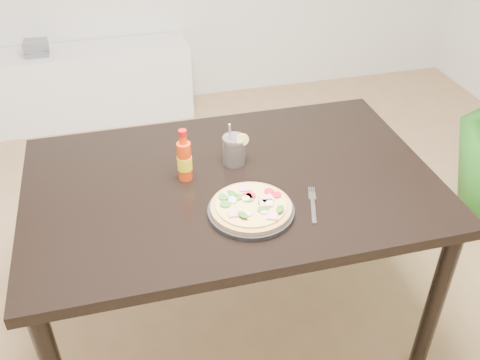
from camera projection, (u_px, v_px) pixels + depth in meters
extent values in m
plane|color=#9E7A51|center=(299.00, 326.00, 2.26)|extent=(4.50, 4.50, 0.00)
cube|color=black|center=(231.00, 184.00, 1.85)|extent=(1.40, 0.90, 0.04)
cylinder|color=black|center=(434.00, 306.00, 1.89)|extent=(0.06, 0.06, 0.71)
cylinder|color=black|center=(62.00, 226.00, 2.24)|extent=(0.06, 0.06, 0.71)
cylinder|color=black|center=(345.00, 181.00, 2.50)|extent=(0.06, 0.06, 0.71)
cylinder|color=black|center=(251.00, 211.00, 1.68)|extent=(0.27, 0.27, 0.02)
cylinder|color=tan|center=(251.00, 207.00, 1.67)|extent=(0.26, 0.26, 0.01)
cylinder|color=#EED167|center=(251.00, 205.00, 1.67)|extent=(0.22, 0.22, 0.01)
cube|color=pink|center=(245.00, 188.00, 1.73)|extent=(0.04, 0.04, 0.01)
cube|color=pink|center=(234.00, 213.00, 1.62)|extent=(0.04, 0.03, 0.01)
cube|color=pink|center=(266.00, 203.00, 1.66)|extent=(0.05, 0.04, 0.01)
cube|color=pink|center=(267.00, 199.00, 1.68)|extent=(0.05, 0.04, 0.01)
cube|color=pink|center=(272.00, 215.00, 1.61)|extent=(0.05, 0.05, 0.01)
cylinder|color=red|center=(276.00, 195.00, 1.70)|extent=(0.03, 0.03, 0.01)
cylinder|color=red|center=(269.00, 191.00, 1.71)|extent=(0.03, 0.03, 0.01)
cylinder|color=red|center=(247.00, 196.00, 1.69)|extent=(0.03, 0.03, 0.01)
cylinder|color=red|center=(251.00, 196.00, 1.69)|extent=(0.03, 0.03, 0.01)
cylinder|color=#347C29|center=(225.00, 204.00, 1.66)|extent=(0.03, 0.03, 0.01)
cylinder|color=#347C29|center=(224.00, 197.00, 1.69)|extent=(0.03, 0.03, 0.01)
cylinder|color=#347C29|center=(248.00, 199.00, 1.68)|extent=(0.03, 0.03, 0.01)
cylinder|color=#347C29|center=(236.00, 197.00, 1.69)|extent=(0.03, 0.03, 0.01)
cylinder|color=#347C29|center=(263.00, 203.00, 1.67)|extent=(0.03, 0.03, 0.01)
ellipsoid|color=silver|center=(229.00, 194.00, 1.70)|extent=(0.03, 0.03, 0.01)
ellipsoid|color=silver|center=(232.00, 199.00, 1.68)|extent=(0.03, 0.03, 0.01)
ellipsoid|color=silver|center=(246.00, 198.00, 1.68)|extent=(0.03, 0.03, 0.01)
ellipsoid|color=silver|center=(264.00, 211.00, 1.63)|extent=(0.03, 0.03, 0.01)
ellipsoid|color=silver|center=(249.00, 213.00, 1.62)|extent=(0.03, 0.03, 0.01)
ellipsoid|color=silver|center=(270.00, 203.00, 1.66)|extent=(0.03, 0.03, 0.01)
ellipsoid|color=silver|center=(233.00, 201.00, 1.67)|extent=(0.03, 0.03, 0.01)
ellipsoid|color=#2A6A19|center=(243.00, 215.00, 1.61)|extent=(0.04, 0.05, 0.00)
ellipsoid|color=#2A6A19|center=(232.00, 193.00, 1.69)|extent=(0.04, 0.05, 0.00)
ellipsoid|color=#2A6A19|center=(264.00, 208.00, 1.63)|extent=(0.04, 0.03, 0.00)
ellipsoid|color=#2A6A19|center=(280.00, 209.00, 1.63)|extent=(0.04, 0.05, 0.00)
cylinder|color=red|center=(185.00, 161.00, 1.80)|extent=(0.06, 0.06, 0.14)
cylinder|color=yellow|center=(185.00, 163.00, 1.81)|extent=(0.05, 0.05, 0.05)
cylinder|color=red|center=(183.00, 140.00, 1.75)|extent=(0.03, 0.03, 0.03)
cylinder|color=red|center=(183.00, 133.00, 1.74)|extent=(0.03, 0.03, 0.02)
cylinder|color=black|center=(234.00, 152.00, 1.90)|extent=(0.07, 0.07, 0.09)
cylinder|color=silver|center=(234.00, 150.00, 1.89)|extent=(0.08, 0.08, 0.11)
cylinder|color=#F2E059|center=(243.00, 140.00, 1.85)|extent=(0.04, 0.01, 0.04)
cylinder|color=#B2B2B7|center=(231.00, 142.00, 1.88)|extent=(0.03, 0.06, 0.17)
cube|color=silver|center=(313.00, 211.00, 1.69)|extent=(0.05, 0.12, 0.00)
cube|color=silver|center=(312.00, 196.00, 1.76)|extent=(0.04, 0.05, 0.00)
cube|color=silver|center=(309.00, 190.00, 1.78)|extent=(0.01, 0.03, 0.00)
cube|color=silver|center=(311.00, 190.00, 1.78)|extent=(0.01, 0.03, 0.00)
cube|color=silver|center=(313.00, 190.00, 1.78)|extent=(0.01, 0.03, 0.00)
cube|color=silver|center=(314.00, 190.00, 1.78)|extent=(0.01, 0.03, 0.00)
cube|color=white|center=(85.00, 86.00, 3.58)|extent=(1.40, 0.34, 0.50)
cube|color=slate|center=(38.00, 54.00, 3.37)|extent=(0.14, 0.12, 0.01)
cube|color=slate|center=(37.00, 53.00, 3.36)|extent=(0.14, 0.12, 0.01)
cube|color=slate|center=(37.00, 51.00, 3.35)|extent=(0.14, 0.12, 0.01)
cube|color=slate|center=(37.00, 50.00, 3.35)|extent=(0.14, 0.12, 0.01)
cube|color=slate|center=(36.00, 48.00, 3.34)|extent=(0.14, 0.12, 0.01)
cube|color=slate|center=(36.00, 46.00, 3.34)|extent=(0.14, 0.12, 0.01)
cube|color=slate|center=(35.00, 45.00, 3.33)|extent=(0.14, 0.12, 0.01)
cube|color=slate|center=(35.00, 43.00, 3.32)|extent=(0.14, 0.12, 0.01)
cube|color=slate|center=(35.00, 41.00, 3.32)|extent=(0.14, 0.12, 0.01)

